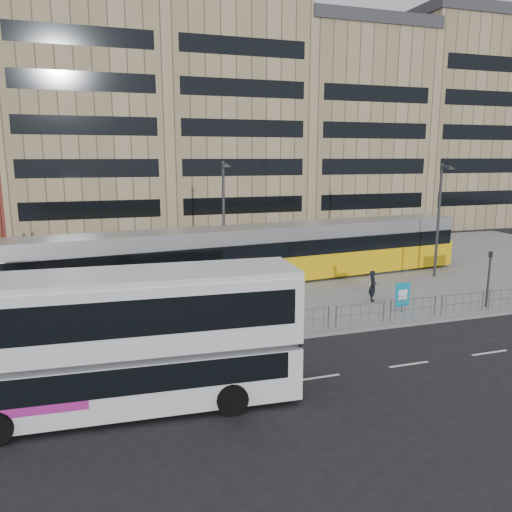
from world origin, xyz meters
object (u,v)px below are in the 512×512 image
object	(u,v)px
ad_panel	(403,295)
traffic_light_east	(489,272)
tram	(249,255)
pedestrian	(373,286)
lamp_post_east	(439,216)
double_decker_bus	(122,337)
lamp_post_west	(224,217)
traffic_light_west	(287,291)

from	to	relation	value
ad_panel	traffic_light_east	world-z (taller)	traffic_light_east
tram	pedestrian	distance (m)	8.22
traffic_light_east	lamp_post_east	xyz separation A→B (m)	(1.81, 6.75, 2.20)
ad_panel	lamp_post_east	distance (m)	9.63
double_decker_bus	tram	bearing A→B (deg)	61.91
pedestrian	lamp_post_west	xyz separation A→B (m)	(-6.80, 7.19, 3.37)
ad_panel	lamp_post_east	size ratio (longest dim) A/B	0.21
traffic_light_west	tram	bearing A→B (deg)	96.77
tram	lamp_post_west	xyz separation A→B (m)	(-1.33, 1.14, 2.40)
lamp_post_west	traffic_light_east	bearing A→B (deg)	-39.70
ad_panel	lamp_post_east	world-z (taller)	lamp_post_east
ad_panel	lamp_post_west	size ratio (longest dim) A/B	0.20
double_decker_bus	traffic_light_west	bearing A→B (deg)	35.55
traffic_light_east	lamp_post_east	bearing A→B (deg)	82.75
traffic_light_west	traffic_light_east	bearing A→B (deg)	14.51
pedestrian	traffic_light_west	size ratio (longest dim) A/B	0.57
lamp_post_east	double_decker_bus	bearing A→B (deg)	-150.66
traffic_light_west	lamp_post_west	xyz separation A→B (m)	(-0.35, 10.43, 2.28)
lamp_post_west	traffic_light_west	bearing A→B (deg)	-88.08
lamp_post_west	lamp_post_east	size ratio (longest dim) A/B	1.02
ad_panel	pedestrian	size ratio (longest dim) A/B	0.89
double_decker_bus	traffic_light_west	world-z (taller)	double_decker_bus
pedestrian	traffic_light_east	bearing A→B (deg)	-96.05
tram	lamp_post_east	distance (m)	13.01
pedestrian	lamp_post_east	bearing A→B (deg)	-39.24
double_decker_bus	pedestrian	bearing A→B (deg)	33.02
traffic_light_east	pedestrian	bearing A→B (deg)	159.31
lamp_post_west	double_decker_bus	bearing A→B (deg)	-115.41
tram	lamp_post_east	world-z (taller)	lamp_post_east
double_decker_bus	traffic_light_east	distance (m)	20.06
traffic_light_west	lamp_post_west	distance (m)	10.69
traffic_light_east	double_decker_bus	bearing A→B (deg)	-157.36
tram	traffic_light_east	xyz separation A→B (m)	(10.81, -8.94, 0.12)
tram	double_decker_bus	bearing A→B (deg)	-127.14
ad_panel	traffic_light_west	size ratio (longest dim) A/B	0.51
double_decker_bus	lamp_post_east	size ratio (longest dim) A/B	1.53
ad_panel	traffic_light_west	bearing A→B (deg)	-173.25
traffic_light_west	ad_panel	bearing A→B (deg)	21.03
double_decker_bus	ad_panel	distance (m)	15.67
traffic_light_west	lamp_post_east	distance (m)	15.49
ad_panel	pedestrian	bearing A→B (deg)	99.57
pedestrian	traffic_light_west	xyz separation A→B (m)	(-6.45, -3.24, 1.09)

